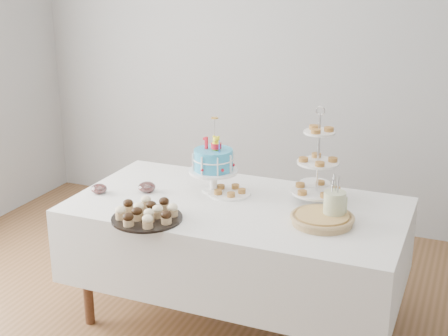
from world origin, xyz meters
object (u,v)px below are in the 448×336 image
at_px(tiered_stand, 318,163).
at_px(birthday_cake, 213,172).
at_px(jam_bowl_b, 147,187).
at_px(utensil_pitcher, 334,206).
at_px(jam_bowl_a, 99,189).
at_px(cupcake_tray, 147,212).
at_px(table, 237,240).
at_px(pie, 322,218).
at_px(pastry_plate, 229,192).
at_px(plate_stack, 315,188).

bearing_deg(tiered_stand, birthday_cake, -173.50).
bearing_deg(jam_bowl_b, utensil_pitcher, -1.22).
height_order(tiered_stand, jam_bowl_a, tiered_stand).
height_order(cupcake_tray, utensil_pitcher, utensil_pitcher).
xyz_separation_m(cupcake_tray, utensil_pitcher, (0.95, 0.35, 0.05)).
relative_size(table, pie, 5.57).
distance_m(pastry_plate, utensil_pitcher, 0.71).
relative_size(cupcake_tray, pie, 1.13).
xyz_separation_m(tiered_stand, jam_bowl_b, (-1.00, -0.23, -0.21)).
bearing_deg(jam_bowl_a, utensil_pitcher, 4.30).
bearing_deg(cupcake_tray, jam_bowl_a, 152.27).
bearing_deg(tiered_stand, jam_bowl_b, -166.84).
distance_m(plate_stack, jam_bowl_b, 1.02).
relative_size(pastry_plate, jam_bowl_a, 2.68).
height_order(cupcake_tray, pastry_plate, cupcake_tray).
distance_m(pie, jam_bowl_a, 1.36).
distance_m(table, pie, 0.59).
height_order(cupcake_tray, pie, cupcake_tray).
bearing_deg(birthday_cake, table, -23.59).
height_order(tiered_stand, jam_bowl_b, tiered_stand).
bearing_deg(jam_bowl_b, cupcake_tray, -60.71).
xyz_separation_m(pie, jam_bowl_b, (-1.11, 0.07, -0.00)).
distance_m(pastry_plate, jam_bowl_a, 0.79).
bearing_deg(pastry_plate, pie, -19.68).
height_order(pastry_plate, jam_bowl_b, jam_bowl_b).
distance_m(pie, utensil_pitcher, 0.09).
bearing_deg(pie, table, 170.03).
xyz_separation_m(pastry_plate, jam_bowl_a, (-0.74, -0.29, 0.01)).
height_order(tiered_stand, plate_stack, tiered_stand).
distance_m(tiered_stand, jam_bowl_a, 1.32).
xyz_separation_m(cupcake_tray, pastry_plate, (0.27, 0.53, -0.03)).
relative_size(tiered_stand, utensil_pitcher, 2.15).
height_order(birthday_cake, utensil_pitcher, birthday_cake).
distance_m(birthday_cake, jam_bowl_b, 0.42).
bearing_deg(plate_stack, jam_bowl_a, -157.75).
height_order(cupcake_tray, plate_stack, cupcake_tray).
bearing_deg(pie, jam_bowl_a, -177.40).
distance_m(pie, pastry_plate, 0.67).
distance_m(table, pastry_plate, 0.30).
bearing_deg(table, jam_bowl_a, -169.62).
bearing_deg(plate_stack, birthday_cake, -160.81).
distance_m(pastry_plate, jam_bowl_b, 0.50).
bearing_deg(cupcake_tray, pastry_plate, 63.23).
height_order(plate_stack, utensil_pitcher, utensil_pitcher).
bearing_deg(plate_stack, tiered_stand, -71.30).
distance_m(plate_stack, jam_bowl_a, 1.31).
xyz_separation_m(jam_bowl_b, utensil_pitcher, (1.16, -0.02, 0.06)).
relative_size(birthday_cake, jam_bowl_b, 4.30).
bearing_deg(plate_stack, pastry_plate, -156.16).
height_order(pie, tiered_stand, tiered_stand).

